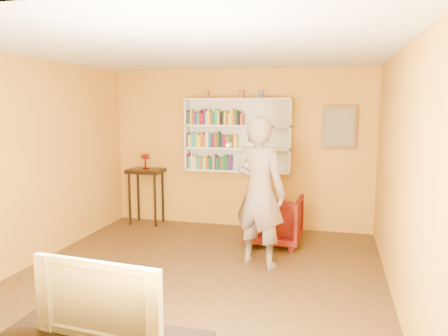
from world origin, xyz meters
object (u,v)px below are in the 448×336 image
Objects in this scene: console_table at (146,178)px; ruby_lustre at (145,158)px; bookshelf at (238,135)px; television at (105,296)px; person at (260,192)px; armchair at (274,220)px.

ruby_lustre is at bearing 126.87° from console_table.
bookshelf is 4.73m from television.
person is at bearing -34.34° from ruby_lustre.
bookshelf is at bearing -47.52° from person.
ruby_lustre is at bearing -174.44° from bookshelf.
ruby_lustre is 0.33× the size of armchair.
bookshelf reaches higher than television.
armchair is at bearing -14.93° from ruby_lustre.
bookshelf is at bearing 5.56° from ruby_lustre.
television is (-0.58, -2.93, -0.18)m from person.
armchair is 0.85× the size of television.
person is at bearing -69.07° from bookshelf.
console_table is at bearing -12.78° from person.
console_table is at bearing -53.13° from ruby_lustre.
bookshelf is 1.86× the size of television.
console_table is 1.01× the size of television.
television reaches higher than console_table.
armchair is at bearing -72.80° from person.
armchair is 1.12m from person.
ruby_lustre reaches higher than armchair.
television is at bearing -88.96° from bookshelf.
console_table is 3.61× the size of ruby_lustre.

